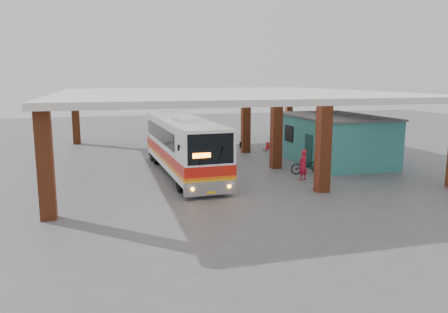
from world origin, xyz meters
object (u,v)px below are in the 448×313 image
object	(u,v)px
motorcycle	(307,165)
red_chair	(267,147)
pedestrian	(303,165)
coach_bus	(183,145)

from	to	relation	value
motorcycle	red_chair	size ratio (longest dim) A/B	2.75
pedestrian	red_chair	bearing A→B (deg)	-123.65
motorcycle	coach_bus	bearing A→B (deg)	79.21
pedestrian	red_chair	distance (m)	9.65
pedestrian	red_chair	world-z (taller)	pedestrian
coach_bus	pedestrian	bearing A→B (deg)	-31.42
coach_bus	pedestrian	size ratio (longest dim) A/B	7.05
coach_bus	red_chair	xyz separation A→B (m)	(7.59, 6.17, -1.38)
pedestrian	motorcycle	bearing A→B (deg)	-148.75
red_chair	coach_bus	bearing A→B (deg)	-156.48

